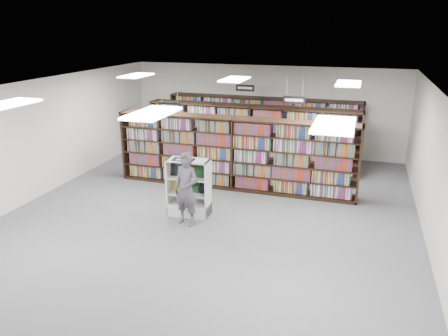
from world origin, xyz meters
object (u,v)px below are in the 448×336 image
(bookshelf_row_near, at_px, (234,154))
(open_book, at_px, (183,158))
(endcap_display, at_px, (190,196))
(shopper, at_px, (186,189))

(bookshelf_row_near, bearing_deg, open_book, -106.31)
(endcap_display, distance_m, open_book, 1.01)
(bookshelf_row_near, relative_size, open_book, 12.65)
(bookshelf_row_near, height_order, open_book, bookshelf_row_near)
(endcap_display, xyz_separation_m, shopper, (0.15, -0.57, 0.40))
(bookshelf_row_near, distance_m, endcap_display, 2.26)
(endcap_display, height_order, open_book, open_book)
(endcap_display, bearing_deg, open_book, -143.75)
(bookshelf_row_near, distance_m, open_book, 2.35)
(bookshelf_row_near, xyz_separation_m, shopper, (-0.39, -2.70, -0.16))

